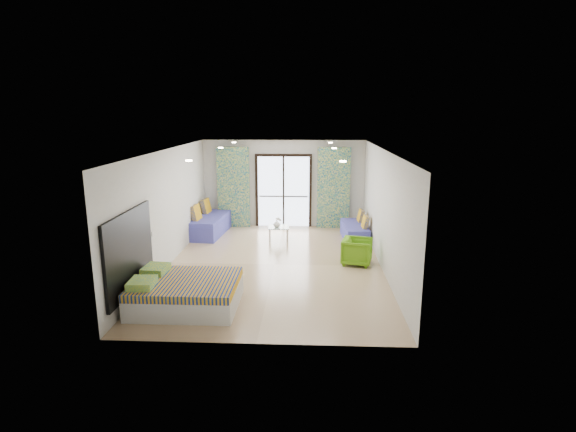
{
  "coord_description": "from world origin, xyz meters",
  "views": [
    {
      "loc": [
        0.8,
        -10.1,
        3.54
      ],
      "look_at": [
        0.31,
        0.16,
        1.15
      ],
      "focal_mm": 28.0,
      "sensor_mm": 36.0,
      "label": 1
    }
  ],
  "objects_px": {
    "daybed_left": "(210,224)",
    "armchair": "(357,250)",
    "coffee_table": "(279,228)",
    "daybed_right": "(355,231)",
    "bed": "(185,292)"
  },
  "relations": [
    {
      "from": "daybed_left",
      "to": "coffee_table",
      "type": "relative_size",
      "value": 3.09
    },
    {
      "from": "coffee_table",
      "to": "armchair",
      "type": "bearing_deg",
      "value": -45.09
    },
    {
      "from": "bed",
      "to": "coffee_table",
      "type": "bearing_deg",
      "value": 72.7
    },
    {
      "from": "bed",
      "to": "coffee_table",
      "type": "height_order",
      "value": "coffee_table"
    },
    {
      "from": "bed",
      "to": "armchair",
      "type": "distance_m",
      "value": 4.28
    },
    {
      "from": "bed",
      "to": "armchair",
      "type": "xyz_separation_m",
      "value": [
        3.43,
        2.56,
        0.07
      ]
    },
    {
      "from": "armchair",
      "to": "daybed_left",
      "type": "bearing_deg",
      "value": 71.56
    },
    {
      "from": "bed",
      "to": "daybed_right",
      "type": "distance_m",
      "value": 5.89
    },
    {
      "from": "coffee_table",
      "to": "armchair",
      "type": "height_order",
      "value": "armchair"
    },
    {
      "from": "daybed_left",
      "to": "armchair",
      "type": "height_order",
      "value": "daybed_left"
    },
    {
      "from": "daybed_left",
      "to": "armchair",
      "type": "bearing_deg",
      "value": -26.62
    },
    {
      "from": "daybed_left",
      "to": "armchair",
      "type": "distance_m",
      "value": 4.78
    },
    {
      "from": "armchair",
      "to": "bed",
      "type": "bearing_deg",
      "value": 139.88
    },
    {
      "from": "daybed_right",
      "to": "coffee_table",
      "type": "relative_size",
      "value": 2.5
    },
    {
      "from": "bed",
      "to": "daybed_right",
      "type": "bearing_deg",
      "value": 52.42
    }
  ]
}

